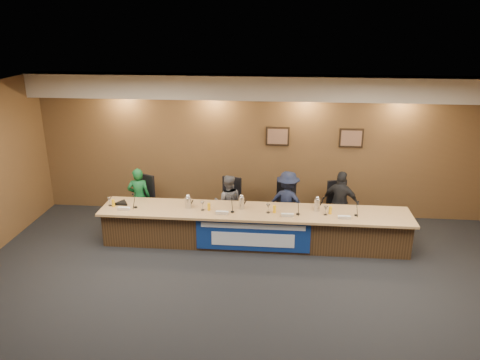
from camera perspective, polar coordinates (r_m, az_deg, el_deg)
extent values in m
plane|color=black|center=(7.54, 0.48, -16.12)|extent=(10.00, 10.00, 0.00)
cube|color=silver|center=(6.24, 0.57, 8.49)|extent=(10.00, 8.00, 0.04)
cube|color=brown|center=(10.49, 2.38, 4.11)|extent=(10.00, 0.04, 3.20)
cube|color=beige|center=(9.97, 2.41, 11.23)|extent=(10.00, 0.50, 0.50)
cube|color=#422C18|center=(9.43, 1.74, -5.85)|extent=(6.00, 0.80, 0.70)
cube|color=tan|center=(9.23, 1.74, -3.88)|extent=(6.10, 0.95, 0.05)
cube|color=navy|center=(9.04, 1.57, -6.80)|extent=(2.20, 0.02, 0.65)
cube|color=silver|center=(8.94, 1.58, -5.69)|extent=(2.00, 0.01, 0.10)
cube|color=silver|center=(9.07, 1.56, -7.29)|extent=(1.60, 0.01, 0.28)
cube|color=black|center=(10.39, 4.60, 5.33)|extent=(0.52, 0.04, 0.42)
cube|color=black|center=(10.49, 13.40, 5.00)|extent=(0.52, 0.04, 0.42)
imported|color=#105023|center=(10.35, -12.21, -2.06)|extent=(0.52, 0.39, 1.31)
imported|color=#55555B|center=(9.97, -1.46, -2.74)|extent=(0.62, 0.50, 1.22)
imported|color=#151B32|center=(9.89, 5.82, -2.67)|extent=(0.98, 0.74, 1.34)
imported|color=black|center=(9.96, 12.16, -2.75)|extent=(0.87, 0.64, 1.37)
cube|color=black|center=(10.51, -11.98, -2.75)|extent=(0.64, 0.64, 0.08)
cube|color=black|center=(10.11, -1.39, -3.21)|extent=(0.57, 0.57, 0.08)
cube|color=black|center=(10.05, 5.78, -3.45)|extent=(0.54, 0.54, 0.08)
cube|color=black|center=(10.13, 12.02, -3.62)|extent=(0.59, 0.59, 0.08)
cube|color=white|center=(9.47, -14.09, -3.40)|extent=(0.24, 0.08, 0.10)
cylinder|color=black|center=(9.57, -12.61, -3.26)|extent=(0.07, 0.07, 0.02)
cylinder|color=yellow|center=(9.70, -15.18, -2.75)|extent=(0.06, 0.06, 0.15)
cylinder|color=silver|center=(9.76, -15.61, -2.55)|extent=(0.08, 0.08, 0.18)
cube|color=white|center=(9.01, -2.25, -4.00)|extent=(0.24, 0.08, 0.10)
cylinder|color=black|center=(9.13, -0.94, -3.90)|extent=(0.07, 0.07, 0.02)
cylinder|color=yellow|center=(9.22, -3.81, -3.27)|extent=(0.06, 0.06, 0.15)
cylinder|color=silver|center=(9.22, -4.58, -3.18)|extent=(0.08, 0.08, 0.18)
cube|color=white|center=(8.94, 5.82, -4.29)|extent=(0.24, 0.08, 0.10)
cylinder|color=black|center=(9.10, 7.07, -4.14)|extent=(0.07, 0.07, 0.02)
cylinder|color=yellow|center=(9.11, 4.22, -3.57)|extent=(0.06, 0.06, 0.15)
cylinder|color=silver|center=(9.09, 3.46, -3.49)|extent=(0.08, 0.08, 0.18)
cube|color=white|center=(9.02, 12.65, -4.47)|extent=(0.24, 0.08, 0.10)
cylinder|color=black|center=(9.25, 13.97, -4.19)|extent=(0.07, 0.07, 0.02)
cylinder|color=yellow|center=(9.20, 10.95, -3.65)|extent=(0.06, 0.06, 0.15)
cylinder|color=silver|center=(9.13, 10.40, -3.69)|extent=(0.08, 0.08, 0.18)
cylinder|color=silver|center=(9.35, -6.34, -2.77)|extent=(0.13, 0.13, 0.22)
cylinder|color=silver|center=(9.25, 0.19, -2.83)|extent=(0.12, 0.12, 0.24)
cylinder|color=silver|center=(9.28, 9.38, -3.01)|extent=(0.12, 0.12, 0.25)
cylinder|color=black|center=(9.80, -14.19, -2.74)|extent=(0.32, 0.32, 0.05)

